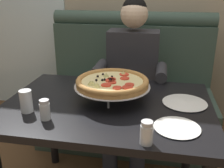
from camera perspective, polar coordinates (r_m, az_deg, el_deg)
The scene contains 10 objects.
booth_bench at distance 2.41m, azimuth 3.34°, elevation -2.55°, with size 1.49×0.78×1.13m.
dining_table at distance 1.52m, azimuth -0.98°, elevation -7.35°, with size 1.16×0.84×0.73m.
diner_main at distance 2.05m, azimuth 4.23°, elevation 2.47°, with size 0.54×0.64×1.27m.
pizza at distance 1.48m, azimuth 0.04°, elevation 0.34°, with size 0.43×0.43×0.14m.
shaker_pepper_flakes at distance 1.33m, azimuth -14.39°, elevation -5.73°, with size 0.05×0.05×0.10m.
shaker_parmesan at distance 1.11m, azimuth 7.54°, elevation -10.82°, with size 0.05×0.05×0.10m.
plate_near_left at distance 1.53m, azimuth 15.56°, elevation -3.73°, with size 0.25×0.25×0.02m.
plate_near_right at distance 1.26m, azimuth 13.99°, elevation -8.92°, with size 0.22×0.22×0.02m.
drinking_glass at distance 1.43m, azimuth -18.17°, elevation -3.86°, with size 0.06×0.06×0.12m.
patio_chair at distance 4.03m, azimuth -15.74°, elevation 8.06°, with size 0.40×0.40×0.86m.
Camera 1 is at (0.28, -1.32, 1.34)m, focal length 41.97 mm.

